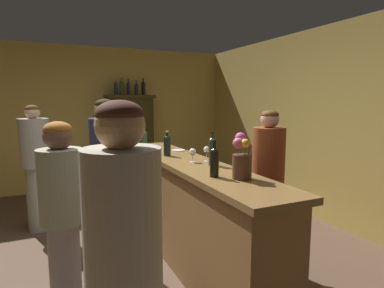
% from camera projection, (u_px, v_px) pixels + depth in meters
% --- Properties ---
extents(floor, '(8.59, 8.59, 0.00)m').
position_uv_depth(floor, '(125.00, 271.00, 3.18)').
color(floor, brown).
rests_on(floor, ground).
extents(wall_back, '(5.69, 0.12, 2.64)m').
position_uv_depth(wall_back, '(81.00, 119.00, 6.03)').
color(wall_back, tan).
rests_on(wall_back, ground).
extents(wall_right, '(0.12, 6.73, 2.64)m').
position_uv_depth(wall_right, '(342.00, 127.00, 4.18)').
color(wall_right, tan).
rests_on(wall_right, ground).
extents(bar_counter, '(0.53, 2.93, 1.06)m').
position_uv_depth(bar_counter, '(189.00, 212.00, 3.30)').
color(bar_counter, brown).
rests_on(bar_counter, ground).
extents(display_cabinet, '(0.89, 0.41, 1.75)m').
position_uv_depth(display_cabinet, '(131.00, 140.00, 6.17)').
color(display_cabinet, '#302B11').
rests_on(display_cabinet, ground).
extents(wine_bottle_rose, '(0.07, 0.07, 0.29)m').
position_uv_depth(wine_bottle_rose, '(144.00, 138.00, 4.07)').
color(wine_bottle_rose, '#2A5232').
rests_on(wine_bottle_rose, bar_counter).
extents(wine_bottle_syrah, '(0.07, 0.07, 0.31)m').
position_uv_depth(wine_bottle_syrah, '(212.00, 150.00, 3.00)').
color(wine_bottle_syrah, '#20361F').
rests_on(wine_bottle_syrah, bar_counter).
extents(wine_bottle_chardonnay, '(0.08, 0.08, 0.27)m').
position_uv_depth(wine_bottle_chardonnay, '(167.00, 144.00, 3.52)').
color(wine_bottle_chardonnay, black).
rests_on(wine_bottle_chardonnay, bar_counter).
extents(wine_bottle_merlot, '(0.07, 0.07, 0.29)m').
position_uv_depth(wine_bottle_merlot, '(214.00, 161.00, 2.55)').
color(wine_bottle_merlot, black).
rests_on(wine_bottle_merlot, bar_counter).
extents(wine_glass_front, '(0.07, 0.07, 0.14)m').
position_uv_depth(wine_glass_front, '(192.00, 153.00, 3.16)').
color(wine_glass_front, white).
rests_on(wine_glass_front, bar_counter).
extents(wine_glass_mid, '(0.06, 0.06, 0.15)m').
position_uv_depth(wine_glass_mid, '(207.00, 151.00, 3.20)').
color(wine_glass_mid, white).
rests_on(wine_glass_mid, bar_counter).
extents(flower_arrangement, '(0.16, 0.17, 0.35)m').
position_uv_depth(flower_arrangement, '(242.00, 159.00, 2.48)').
color(flower_arrangement, '#512E22').
rests_on(flower_arrangement, bar_counter).
extents(cheese_plate, '(0.16, 0.16, 0.01)m').
position_uv_depth(cheese_plate, '(178.00, 150.00, 3.88)').
color(cheese_plate, white).
rests_on(cheese_plate, bar_counter).
extents(display_bottle_left, '(0.07, 0.07, 0.28)m').
position_uv_depth(display_bottle_left, '(116.00, 88.00, 5.94)').
color(display_bottle_left, '#1B2E3B').
rests_on(display_bottle_left, display_cabinet).
extents(display_bottle_midleft, '(0.08, 0.08, 0.31)m').
position_uv_depth(display_bottle_midleft, '(122.00, 87.00, 5.98)').
color(display_bottle_midleft, '#2D4526').
rests_on(display_bottle_midleft, display_cabinet).
extents(display_bottle_center, '(0.06, 0.06, 0.31)m').
position_uv_depth(display_bottle_center, '(128.00, 88.00, 6.04)').
color(display_bottle_center, '#232334').
rests_on(display_bottle_center, display_cabinet).
extents(display_bottle_midright, '(0.07, 0.07, 0.27)m').
position_uv_depth(display_bottle_midright, '(136.00, 89.00, 6.10)').
color(display_bottle_midright, '#262C36').
rests_on(display_bottle_midright, display_cabinet).
extents(display_bottle_right, '(0.07, 0.07, 0.32)m').
position_uv_depth(display_bottle_right, '(143.00, 88.00, 6.15)').
color(display_bottle_right, black).
rests_on(display_bottle_right, display_cabinet).
extents(patron_redhead, '(0.36, 0.36, 1.60)m').
position_uv_depth(patron_redhead, '(36.00, 163.00, 4.07)').
color(patron_redhead, '#979D92').
rests_on(patron_redhead, ground).
extents(patron_by_cabinet, '(0.32, 0.32, 1.51)m').
position_uv_depth(patron_by_cabinet, '(62.00, 212.00, 2.37)').
color(patron_by_cabinet, gray).
rests_on(patron_by_cabinet, ground).
extents(patron_tall, '(0.32, 0.32, 1.66)m').
position_uv_depth(patron_tall, '(124.00, 277.00, 1.36)').
color(patron_tall, '#2E2828').
rests_on(patron_tall, ground).
extents(patron_in_grey, '(0.32, 0.32, 1.67)m').
position_uv_depth(patron_in_grey, '(107.00, 174.00, 3.22)').
color(patron_in_grey, '#9E8C90').
rests_on(patron_in_grey, ground).
extents(bartender, '(0.31, 0.31, 1.57)m').
position_uv_depth(bartender, '(268.00, 183.00, 3.13)').
color(bartender, '#9B9D86').
rests_on(bartender, ground).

